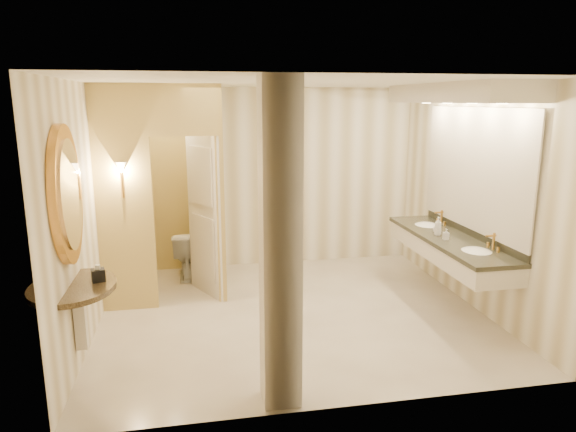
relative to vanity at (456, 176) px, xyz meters
name	(u,v)px	position (x,y,z in m)	size (l,w,h in m)	color
floor	(292,313)	(-1.98, 0.07, -1.63)	(4.50, 4.50, 0.00)	beige
ceiling	(293,82)	(-1.98, 0.07, 1.07)	(4.50, 4.50, 0.00)	white
wall_back	(268,178)	(-1.98, 2.07, -0.28)	(4.50, 0.02, 2.70)	white
wall_front	(342,253)	(-1.98, -1.93, -0.28)	(4.50, 0.02, 2.70)	white
wall_left	(87,211)	(-4.23, 0.07, -0.28)	(0.02, 4.00, 2.70)	white
wall_right	(472,197)	(0.27, 0.07, -0.28)	(0.02, 4.00, 2.70)	white
toilet_closet	(193,189)	(-3.11, 1.04, -0.24)	(1.50, 1.55, 2.70)	#E0C775
wall_sconce	(121,169)	(-3.90, 0.50, 0.10)	(0.14, 0.14, 0.42)	#B9893B
vanity	(456,176)	(0.00, 0.00, 0.00)	(0.75, 2.49, 2.09)	beige
console_shelf	(70,235)	(-4.19, -0.94, -0.29)	(0.95, 0.95, 1.92)	black
pillar	(280,248)	(-2.43, -1.72, -0.28)	(0.31, 0.31, 2.70)	beige
tissue_box	(98,275)	(-3.99, -0.87, -0.70)	(0.12, 0.12, 0.12)	black
toilet	(186,254)	(-3.24, 1.62, -1.28)	(0.39, 0.68, 0.69)	white
soap_bottle_a	(446,234)	(-0.14, -0.12, -0.69)	(0.06, 0.06, 0.13)	beige
soap_bottle_b	(437,228)	(-0.10, 0.20, -0.69)	(0.10, 0.10, 0.13)	silver
soap_bottle_c	(438,226)	(-0.14, 0.09, -0.64)	(0.09, 0.09, 0.23)	#C6B28C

